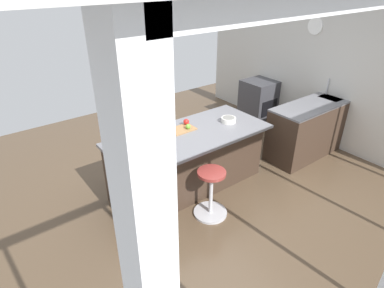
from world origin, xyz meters
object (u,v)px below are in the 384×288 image
cutting_board (182,129)px  water_bottle (167,131)px  apple_red (186,122)px  kitchen_island (188,160)px  apple_green (188,126)px  fruit_bowl (229,120)px  stool_by_window (211,194)px  oven_range (258,102)px

cutting_board → water_bottle: size_ratio=1.15×
apple_red → kitchen_island: bearing=58.6°
cutting_board → apple_green: bearing=139.0°
apple_red → apple_green: size_ratio=1.19×
cutting_board → apple_red: bearing=-149.6°
fruit_bowl → apple_green: bearing=-12.7°
apple_green → stool_by_window: bearing=75.6°
apple_green → fruit_bowl: 0.65m
cutting_board → kitchen_island: bearing=94.5°
apple_red → apple_green: bearing=63.5°
stool_by_window → cutting_board: size_ratio=1.83×
fruit_bowl → stool_by_window: bearing=36.2°
cutting_board → water_bottle: bearing=18.5°
apple_green → oven_range: bearing=-159.5°
cutting_board → apple_red: (-0.13, -0.08, 0.05)m
oven_range → stool_by_window: oven_range is taller
cutting_board → fruit_bowl: (-0.69, 0.20, 0.03)m
apple_red → water_bottle: size_ratio=0.27×
fruit_bowl → apple_red: bearing=-25.7°
stool_by_window → apple_red: (-0.26, -0.87, 0.63)m
cutting_board → apple_green: 0.10m
kitchen_island → stool_by_window: size_ratio=3.42×
apple_green → fruit_bowl: size_ratio=0.33×
apple_green → water_bottle: water_bottle is taller
oven_range → apple_red: 2.60m
oven_range → apple_green: bearing=20.5°
oven_range → fruit_bowl: 2.20m
oven_range → cutting_board: cutting_board is taller
water_bottle → apple_red: bearing=-157.8°
kitchen_island → water_bottle: (0.32, -0.02, 0.56)m
water_bottle → kitchen_island: bearing=177.3°
stool_by_window → fruit_bowl: bearing=-143.8°
cutting_board → water_bottle: 0.35m
kitchen_island → apple_red: (-0.12, -0.20, 0.50)m
kitchen_island → oven_range: bearing=-158.7°
oven_range → apple_green: 2.70m
cutting_board → stool_by_window: bearing=80.9°
stool_by_window → cutting_board: cutting_board is taller
stool_by_window → water_bottle: 1.00m
apple_green → fruit_bowl: apple_green is taller
kitchen_island → cutting_board: cutting_board is taller
stool_by_window → kitchen_island: bearing=-101.4°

